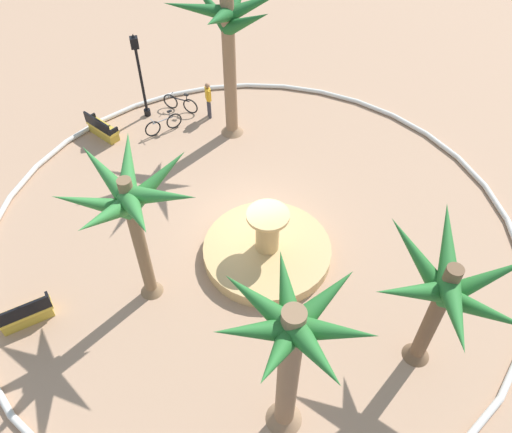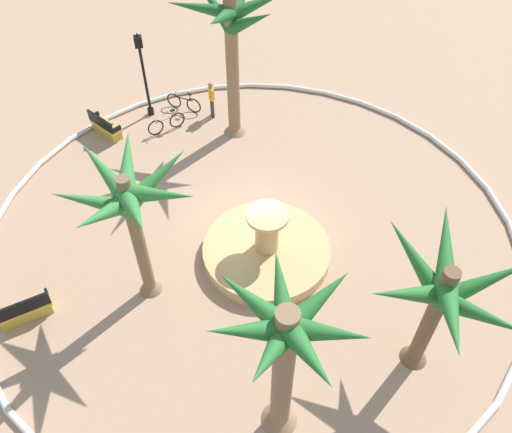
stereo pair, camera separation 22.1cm
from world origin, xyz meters
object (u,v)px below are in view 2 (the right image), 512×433
(palm_tree_near_fountain, at_px, (285,346))
(person_cyclist_helmet, at_px, (212,98))
(palm_tree_far_side, at_px, (129,202))
(palm_tree_mid_plaza, at_px, (443,294))
(fountain, at_px, (267,250))
(bench_east, at_px, (25,311))
(bench_west, at_px, (106,128))
(palm_tree_by_curb, at_px, (232,34))
(bicycle_red_frame, at_px, (184,103))
(lamppost, at_px, (143,69))
(bicycle_by_lamppost, at_px, (167,123))

(palm_tree_near_fountain, distance_m, person_cyclist_helmet, 14.03)
(palm_tree_far_side, bearing_deg, palm_tree_near_fountain, 121.35)
(palm_tree_near_fountain, xyz_separation_m, palm_tree_mid_plaza, (-4.16, -0.89, -0.67))
(fountain, bearing_deg, palm_tree_mid_plaza, 125.31)
(fountain, bearing_deg, bench_east, 6.24)
(palm_tree_far_side, distance_m, bench_west, 9.31)
(palm_tree_mid_plaza, bearing_deg, fountain, -54.69)
(palm_tree_by_curb, xyz_separation_m, palm_tree_mid_plaza, (-3.01, 11.49, -1.22))
(palm_tree_mid_plaza, height_order, bicycle_red_frame, palm_tree_mid_plaza)
(palm_tree_near_fountain, bearing_deg, person_cyclist_helmet, -91.62)
(palm_tree_far_side, bearing_deg, lamppost, -93.99)
(fountain, bearing_deg, lamppost, -70.34)
(palm_tree_mid_plaza, height_order, person_cyclist_helmet, palm_tree_mid_plaza)
(palm_tree_far_side, height_order, bicycle_red_frame, palm_tree_far_side)
(palm_tree_far_side, height_order, lamppost, palm_tree_far_side)
(fountain, distance_m, lamppost, 9.77)
(palm_tree_mid_plaza, height_order, bench_west, palm_tree_mid_plaza)
(palm_tree_by_curb, relative_size, bicycle_by_lamppost, 3.71)
(palm_tree_by_curb, height_order, person_cyclist_helmet, palm_tree_by_curb)
(palm_tree_near_fountain, relative_size, lamppost, 1.39)
(bicycle_by_lamppost, bearing_deg, person_cyclist_helmet, -162.75)
(palm_tree_mid_plaza, xyz_separation_m, palm_tree_far_side, (7.12, -3.97, 0.74))
(palm_tree_by_curb, bearing_deg, palm_tree_mid_plaza, 104.66)
(bench_east, height_order, lamppost, lamppost)
(palm_tree_far_side, xyz_separation_m, bicycle_red_frame, (-2.17, -9.61, -3.55))
(palm_tree_by_curb, bearing_deg, palm_tree_near_fountain, 84.67)
(palm_tree_by_curb, distance_m, palm_tree_mid_plaza, 11.94)
(bench_west, bearing_deg, fountain, 123.10)
(bench_east, xyz_separation_m, person_cyclist_helmet, (-7.07, -9.10, 0.60))
(fountain, bearing_deg, palm_tree_by_curb, -91.84)
(palm_tree_near_fountain, distance_m, palm_tree_by_curb, 12.45)
(fountain, xyz_separation_m, palm_tree_by_curb, (-0.22, -6.94, 4.11))
(palm_tree_by_curb, xyz_separation_m, person_cyclist_helmet, (0.77, -1.34, -3.46))
(palm_tree_far_side, xyz_separation_m, bench_west, (1.26, -8.50, -3.58))
(palm_tree_by_curb, bearing_deg, bench_east, 44.76)
(palm_tree_near_fountain, height_order, palm_tree_by_curb, palm_tree_by_curb)
(lamppost, height_order, person_cyclist_helmet, lamppost)
(bench_west, xyz_separation_m, person_cyclist_helmet, (-4.61, -0.37, 0.60))
(palm_tree_near_fountain, relative_size, bicycle_red_frame, 3.72)
(bench_east, bearing_deg, palm_tree_near_fountain, 145.35)
(bench_east, bearing_deg, palm_tree_mid_plaza, 161.03)
(palm_tree_mid_plaza, bearing_deg, person_cyclist_helmet, -73.61)
(palm_tree_mid_plaza, relative_size, lamppost, 1.13)
(palm_tree_far_side, bearing_deg, bench_west, -81.55)
(fountain, xyz_separation_m, bicycle_by_lamppost, (2.61, -7.63, 0.09))
(palm_tree_far_side, bearing_deg, bench_east, 3.69)
(bicycle_red_frame, bearing_deg, palm_tree_mid_plaza, 110.01)
(bicycle_by_lamppost, bearing_deg, palm_tree_near_fountain, 97.32)
(palm_tree_far_side, height_order, bicycle_by_lamppost, palm_tree_far_side)
(palm_tree_by_curb, bearing_deg, palm_tree_far_side, 61.35)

